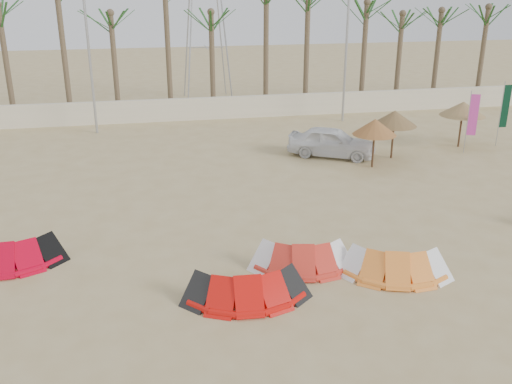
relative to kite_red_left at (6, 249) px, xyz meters
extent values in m
plane|color=tan|center=(7.72, -5.07, -0.42)|extent=(120.00, 120.00, 0.00)
cube|color=beige|center=(7.72, 16.93, 0.23)|extent=(60.00, 0.30, 1.30)
cylinder|color=brown|center=(3.72, 18.43, 2.83)|extent=(0.32, 0.32, 6.50)
ellipsoid|color=#194719|center=(3.72, 18.43, 6.08)|extent=(4.00, 4.00, 2.40)
cylinder|color=brown|center=(13.72, 18.43, 2.83)|extent=(0.32, 0.32, 6.50)
ellipsoid|color=#194719|center=(13.72, 18.43, 6.08)|extent=(4.00, 4.00, 2.40)
cylinder|color=brown|center=(23.72, 18.43, 2.83)|extent=(0.32, 0.32, 6.50)
ellipsoid|color=#194719|center=(23.72, 18.43, 6.08)|extent=(4.00, 4.00, 2.40)
cylinder|color=#A5A8AD|center=(1.72, 14.93, 5.08)|extent=(0.14, 0.14, 11.00)
cylinder|color=#A5A8AD|center=(15.72, 14.93, 5.08)|extent=(0.14, 0.14, 11.00)
cylinder|color=#BB0019|center=(0.00, -0.31, -0.32)|extent=(3.03, 0.36, 0.20)
cube|color=black|center=(1.36, -0.21, -0.17)|extent=(0.66, 1.13, 0.40)
cylinder|color=red|center=(6.56, -3.58, -0.32)|extent=(2.94, 0.37, 0.20)
cube|color=black|center=(5.24, -3.48, -0.17)|extent=(0.66, 1.13, 0.40)
cube|color=black|center=(7.88, -3.48, -0.17)|extent=(0.66, 1.13, 0.40)
cylinder|color=red|center=(8.45, -2.22, -0.32)|extent=(2.60, 0.71, 0.20)
cube|color=white|center=(7.27, -2.12, -0.17)|extent=(0.80, 1.20, 0.40)
cube|color=white|center=(9.62, -2.12, -0.17)|extent=(0.80, 1.20, 0.40)
cylinder|color=orange|center=(10.88, -3.16, -0.32)|extent=(2.64, 1.00, 0.20)
cube|color=white|center=(9.66, -3.06, -0.17)|extent=(0.90, 1.23, 0.40)
cube|color=white|center=(12.10, -3.06, -0.17)|extent=(0.90, 1.23, 0.40)
cylinder|color=#4C331E|center=(14.09, 6.39, 0.62)|extent=(0.10, 0.10, 2.09)
cone|color=#A26633|center=(14.09, 6.39, 1.42)|extent=(1.93, 1.93, 0.70)
cylinder|color=#4C331E|center=(15.49, 7.50, 0.66)|extent=(0.10, 0.10, 2.15)
cone|color=brown|center=(15.49, 7.50, 1.48)|extent=(2.09, 2.09, 0.70)
cylinder|color=#4C331E|center=(19.58, 8.63, 0.67)|extent=(0.10, 0.10, 2.17)
cone|color=#A1814E|center=(19.58, 8.63, 1.50)|extent=(2.22, 2.22, 0.70)
cylinder|color=#A5A8AD|center=(19.27, 7.60, 1.08)|extent=(0.04, 0.04, 3.01)
cube|color=#DD3DAD|center=(19.49, 7.60, 1.45)|extent=(0.39, 0.19, 1.95)
cylinder|color=#A5A8AD|center=(21.46, 8.34, 1.20)|extent=(0.04, 0.04, 3.23)
cube|color=black|center=(21.68, 8.34, 1.59)|extent=(0.42, 0.03, 2.10)
imported|color=silver|center=(12.83, 8.33, 0.27)|extent=(4.36, 3.39, 1.39)
camera|label=1|loc=(4.26, -16.28, 7.51)|focal=40.00mm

